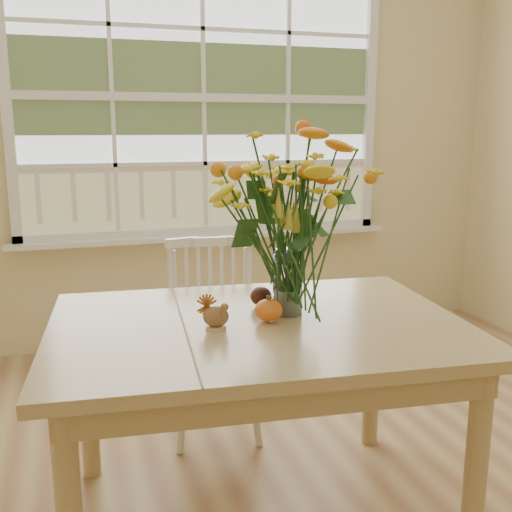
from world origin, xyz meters
name	(u,v)px	position (x,y,z in m)	size (l,w,h in m)	color
wall_back	(203,131)	(0.00, 2.25, 1.35)	(4.00, 0.02, 2.70)	beige
window	(204,101)	(0.00, 2.21, 1.53)	(2.42, 0.12, 1.74)	silver
dining_table	(258,347)	(-0.24, 0.32, 0.64)	(1.45, 1.09, 0.73)	tan
windsor_chair	(213,326)	(-0.24, 1.04, 0.49)	(0.45, 0.43, 0.86)	white
flower_vase	(289,218)	(-0.12, 0.37, 1.07)	(0.47, 0.47, 0.56)	white
pumpkin	(269,311)	(-0.21, 0.31, 0.77)	(0.09, 0.09, 0.07)	orange
turkey_figurine	(216,317)	(-0.40, 0.29, 0.78)	(0.10, 0.08, 0.10)	#CCB78C
dark_gourd	(261,297)	(-0.18, 0.48, 0.77)	(0.13, 0.08, 0.07)	#38160F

